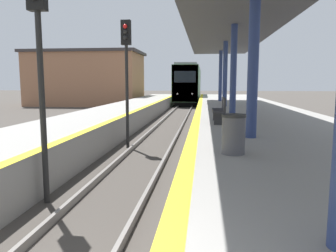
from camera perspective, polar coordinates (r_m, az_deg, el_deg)
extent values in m
cube|color=black|center=(41.57, 3.64, 4.47)|extent=(2.28, 15.56, 0.55)
cube|color=#477247|center=(41.51, 3.67, 7.44)|extent=(2.68, 17.29, 3.76)
cube|color=red|center=(32.96, 2.96, 7.42)|extent=(2.63, 0.16, 3.69)
cube|color=black|center=(32.90, 2.96, 8.57)|extent=(2.14, 0.06, 1.13)
cube|color=slate|center=(41.55, 3.69, 10.20)|extent=(2.28, 16.42, 0.24)
sphere|color=white|center=(32.97, 1.66, 5.63)|extent=(0.18, 0.18, 0.18)
sphere|color=white|center=(32.88, 4.23, 5.61)|extent=(0.18, 0.18, 0.18)
cylinder|color=black|center=(7.14, -21.01, 2.58)|extent=(0.12, 0.12, 3.90)
cylinder|color=black|center=(12.60, -7.14, 4.97)|extent=(0.12, 0.12, 3.90)
cube|color=black|center=(12.72, -7.32, 15.84)|extent=(0.36, 0.20, 0.90)
sphere|color=red|center=(12.63, -7.48, 16.83)|extent=(0.16, 0.16, 0.16)
sphere|color=black|center=(12.60, -7.47, 15.92)|extent=(0.16, 0.16, 0.16)
sphere|color=black|center=(12.57, -7.45, 15.01)|extent=(0.16, 0.16, 0.16)
cylinder|color=navy|center=(8.97, 14.62, 10.67)|extent=(0.28, 0.28, 3.98)
cylinder|color=navy|center=(14.88, 11.32, 9.44)|extent=(0.28, 0.28, 3.98)
cylinder|color=navy|center=(20.82, 9.91, 8.89)|extent=(0.28, 0.28, 3.98)
cylinder|color=navy|center=(26.77, 9.12, 8.59)|extent=(0.28, 0.28, 3.98)
cube|color=#3F3F44|center=(15.10, 11.53, 17.38)|extent=(4.42, 29.78, 0.20)
cylinder|color=#4C4C51|center=(6.87, 11.32, -1.65)|extent=(0.48, 0.48, 0.77)
cylinder|color=#262626|center=(6.82, 11.41, 1.78)|extent=(0.50, 0.50, 0.06)
cube|color=#28282D|center=(12.19, 8.78, 2.65)|extent=(0.44, 1.61, 0.08)
cube|color=#28282D|center=(12.18, 9.70, 3.85)|extent=(0.06, 1.61, 0.44)
cube|color=#262628|center=(11.57, 8.88, 1.20)|extent=(0.35, 0.08, 0.40)
cube|color=#262628|center=(12.85, 8.64, 1.83)|extent=(0.35, 0.08, 0.40)
cube|color=#9E6B4C|center=(38.11, -14.00, 7.81)|extent=(11.86, 6.72, 5.64)
cube|color=#383333|center=(38.25, -14.15, 12.26)|extent=(12.45, 7.05, 0.30)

